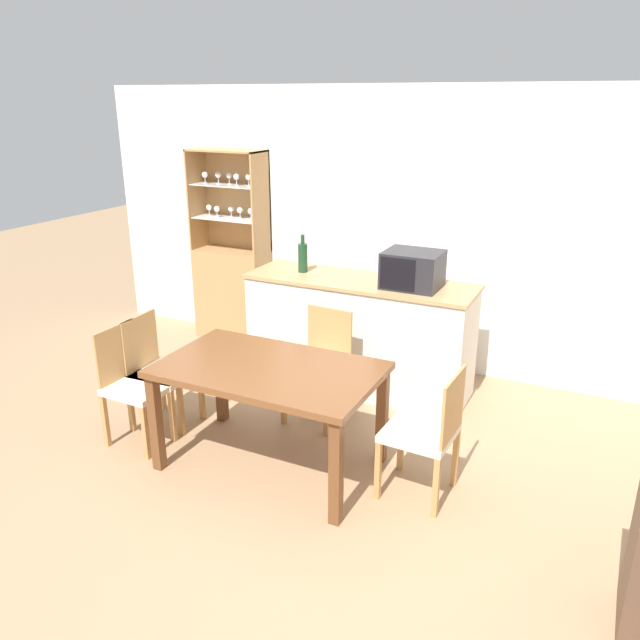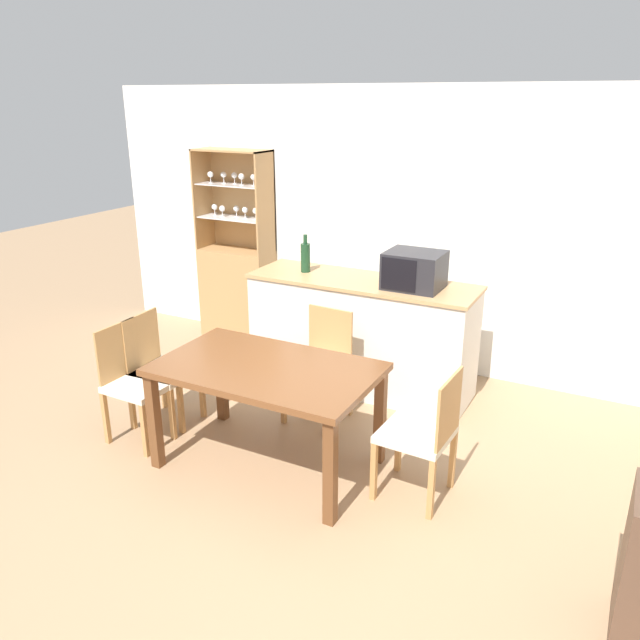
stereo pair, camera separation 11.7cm
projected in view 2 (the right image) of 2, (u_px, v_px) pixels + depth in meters
ground_plane at (271, 510)px, 3.90m from camera, size 18.00×18.00×0.00m
wall_back at (420, 232)px, 5.66m from camera, size 6.80×0.06×2.55m
kitchen_counter at (361, 334)px, 5.42m from camera, size 1.96×0.63×0.98m
display_cabinet at (238, 281)px, 6.55m from camera, size 0.77×0.34×1.95m
dining_table at (267, 379)px, 4.19m from camera, size 1.47×0.89×0.75m
dining_chair_side_right_far at (422, 434)px, 3.90m from camera, size 0.45×0.45×0.88m
dining_chair_side_left_near at (136, 382)px, 4.60m from camera, size 0.43×0.43×0.88m
dining_chair_side_left_far at (160, 369)px, 4.82m from camera, size 0.44×0.44×0.88m
dining_chair_head_far at (320, 365)px, 4.90m from camera, size 0.45×0.45×0.88m
microwave at (414, 270)px, 4.99m from camera, size 0.45×0.39×0.30m
wine_bottle at (305, 257)px, 5.46m from camera, size 0.08×0.08×0.33m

